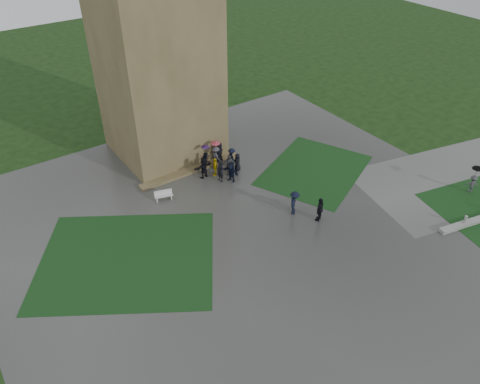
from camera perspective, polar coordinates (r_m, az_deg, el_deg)
ground at (r=31.58m, az=3.62°, el=-6.23°), size 120.00×120.00×0.00m
plaza at (r=32.77m, az=1.49°, el=-4.31°), size 34.00×34.00×0.02m
lawn_inset_left at (r=31.24m, az=-13.62°, el=-7.92°), size 14.10×13.46×0.01m
lawn_inset_right at (r=39.11m, az=9.05°, el=2.65°), size 11.12×10.15×0.01m
tower at (r=38.34m, az=-10.25°, el=16.81°), size 8.00×8.00×18.00m
tower_plinth at (r=38.60m, az=-6.00°, el=2.62°), size 9.00×0.80×0.22m
bench at (r=35.52m, az=-9.30°, el=-0.38°), size 1.41×0.78×0.78m
visitor_cluster at (r=37.94m, az=-2.41°, el=3.65°), size 4.12×4.21×2.40m
pedestrian_mid at (r=33.62m, az=6.64°, el=-1.32°), size 1.28×1.32×1.88m
pedestrian_near at (r=33.28m, az=9.71°, el=-2.08°), size 1.26×1.06×1.88m
pedestrian_path at (r=39.58m, az=26.64°, el=1.46°), size 1.00×1.05×2.35m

